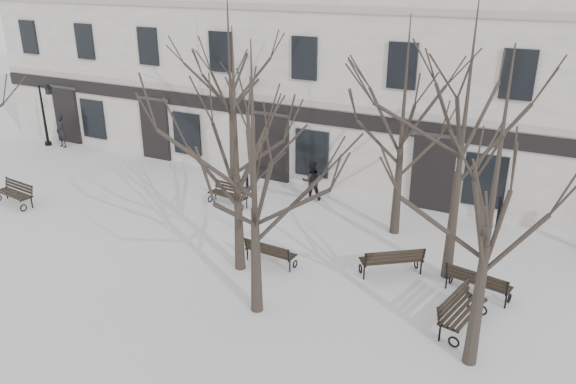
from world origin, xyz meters
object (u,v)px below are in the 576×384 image
Objects in this scene: tree_1 at (235,126)px; bench_2 at (478,281)px; tree_2 at (253,153)px; lamp_post at (46,110)px; bench_4 at (392,260)px; bench_3 at (229,194)px; bench_1 at (270,252)px; tree_3 at (495,180)px; bench_5 at (460,309)px; bench_0 at (15,193)px.

tree_1 is 8.14m from bench_2.
lamp_post is at bearing 155.00° from tree_2.
bench_3 is at bearing -54.35° from bench_4.
bench_1 is 17.59m from lamp_post.
tree_2 is at bearing -175.34° from tree_3.
tree_1 is 3.86× the size of bench_4.
bench_5 is at bearing 106.79° from bench_4.
tree_1 reaches higher than tree_2.
bench_1 is at bearing 8.49° from bench_0.
tree_2 reaches higher than bench_2.
bench_1 is (11.30, 0.43, -0.05)m from bench_0.
bench_1 is 3.77m from bench_4.
bench_1 is (-6.52, 1.92, -4.17)m from tree_3.
bench_3 is (-4.75, 5.84, -4.04)m from tree_2.
bench_3 is at bearing 79.15° from bench_5.
lamp_post is (-20.14, 4.61, 1.40)m from bench_4.
bench_0 is 0.95× the size of bench_5.
tree_1 reaches higher than bench_1.
bench_4 is at bearing 12.42° from bench_0.
tree_3 is 4.23× the size of bench_3.
tree_1 is 3.86× the size of bench_0.
lamp_post is at bearing -50.01° from bench_4.
tree_2 is at bearing 121.07° from bench_5.
bench_4 is at bearing -10.58° from bench_3.
tree_3 is 18.35m from bench_0.
tree_2 reaches higher than bench_3.
bench_0 is 8.44m from bench_3.
bench_1 is 6.01m from bench_5.
bench_2 is 0.94× the size of bench_5.
bench_0 is 1.12× the size of bench_1.
tree_1 is at bearing 23.96° from bench_2.
bench_0 is 17.29m from bench_5.
tree_2 is 3.85× the size of bench_2.
bench_1 is at bearing -19.25° from lamp_post.
bench_1 is 0.96× the size of bench_3.
bench_2 is at bearing -167.21° from bench_1.
tree_3 reaches higher than bench_2.
bench_3 is (-3.82, 3.46, 0.01)m from bench_1.
bench_0 is (-17.82, 1.48, -4.12)m from tree_3.
bench_2 is 10.21m from bench_3.
lamp_post reaches higher than bench_4.
bench_1 is at bearing 163.62° from tree_3.
tree_2 is 0.98× the size of tree_3.
tree_3 is 5.14m from bench_2.
tree_2 is at bearing -2.71° from bench_0.
tree_3 is 4.40× the size of bench_1.
bench_1 is 5.16m from bench_3.
tree_3 is 2.23× the size of lamp_post.
tree_3 is at bearing 96.50° from bench_4.
lamp_post reaches higher than bench_1.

